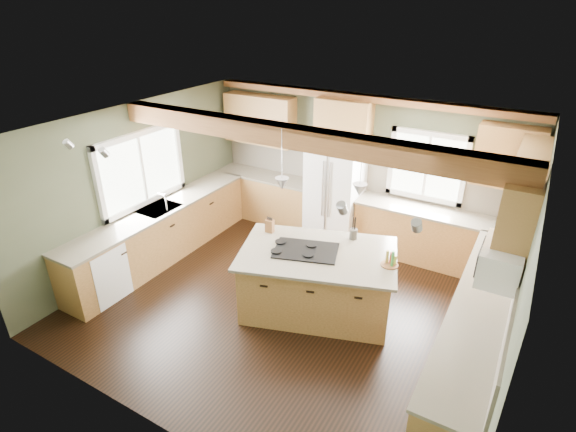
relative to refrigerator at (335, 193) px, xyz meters
The scene contains 37 objects.
floor 2.32m from the refrigerator, 81.95° to the right, with size 5.60×5.60×0.00m, color black.
ceiling 2.73m from the refrigerator, 81.95° to the right, with size 5.60×5.60×0.00m, color silver.
wall_back 0.63m from the refrigerator, 51.71° to the left, with size 5.60×5.60×0.00m, color #404531.
wall_left 3.30m from the refrigerator, 139.70° to the right, with size 5.00×5.00×0.00m, color #404531.
wall_right 3.78m from the refrigerator, 34.37° to the right, with size 5.00×5.00×0.00m, color #404531.
ceiling_beam 2.58m from the refrigerator, 81.55° to the right, with size 5.55×0.26×0.26m, color brown.
soffit_trim 1.69m from the refrigerator, 43.03° to the left, with size 5.55×0.20×0.10m, color brown.
backsplash_back 0.57m from the refrigerator, 50.58° to the left, with size 5.58×0.03×0.58m, color brown.
backsplash_right 3.73m from the refrigerator, 33.86° to the right, with size 0.03×3.70×0.58m, color brown.
base_cab_back_left 1.56m from the refrigerator, behind, with size 2.02×0.60×0.88m, color brown.
counter_back_left 1.49m from the refrigerator, behind, with size 2.06×0.64×0.04m, color #484135.
base_cab_back_right 1.85m from the refrigerator, ahead, with size 2.62×0.60×0.88m, color brown.
counter_back_right 1.79m from the refrigerator, ahead, with size 2.66×0.64×0.04m, color #484135.
base_cab_left 3.06m from the refrigerator, 136.74° to the right, with size 0.60×3.70×0.88m, color brown.
counter_left 3.02m from the refrigerator, 136.74° to the right, with size 0.64×3.74×0.04m, color #484135.
base_cab_right 3.51m from the refrigerator, 36.47° to the right, with size 0.60×3.70×0.88m, color brown.
counter_right 3.48m from the refrigerator, 36.47° to the right, with size 0.64×3.74×0.04m, color #484135.
upper_cab_back_left 2.00m from the refrigerator, behind, with size 1.40×0.35×0.90m, color brown.
upper_cab_over_fridge 1.27m from the refrigerator, 90.00° to the left, with size 0.96×0.35×0.70m, color brown.
upper_cab_right 3.34m from the refrigerator, 22.64° to the right, with size 0.35×2.20×0.90m, color brown.
upper_cab_back_corner 2.81m from the refrigerator, ahead, with size 0.90×0.35×0.90m, color brown.
window_left 3.30m from the refrigerator, 140.15° to the right, with size 0.04×1.60×1.05m, color white.
window_back 1.63m from the refrigerator, 13.94° to the left, with size 1.10×0.04×1.00m, color white.
sink 3.02m from the refrigerator, 136.74° to the right, with size 0.50×0.65×0.03m, color #262628.
faucet 2.90m from the refrigerator, 134.30° to the right, with size 0.02×0.02×0.28m, color #B2B2B7.
dishwasher 4.05m from the refrigerator, 123.02° to the right, with size 0.60×0.60×0.84m, color white.
oven 4.40m from the refrigerator, 50.38° to the right, with size 0.60×0.72×0.84m, color white.
microwave 3.66m from the refrigerator, 37.00° to the right, with size 0.40×0.70×0.38m, color white.
pendant_left 2.39m from the refrigerator, 84.42° to the right, with size 0.18×0.18×0.16m, color #B2B2B7.
pendant_right 2.40m from the refrigerator, 58.42° to the right, with size 0.18×0.18×0.16m, color #B2B2B7.
refrigerator is the anchor object (origin of this frame).
island 2.18m from the refrigerator, 71.40° to the right, with size 1.97×1.20×0.88m, color brown.
island_top 2.13m from the refrigerator, 71.40° to the right, with size 2.10×1.33×0.04m, color #484135.
cooktop 2.14m from the refrigerator, 75.80° to the right, with size 0.85×0.57×0.02m, color black.
knife_block 1.86m from the refrigerator, 96.08° to the right, with size 0.12×0.09×0.20m, color brown.
utensil_crock 1.71m from the refrigerator, 56.52° to the right, with size 0.11×0.11×0.15m, color #3B342F.
bottle_tray 2.46m from the refrigerator, 48.66° to the right, with size 0.23×0.23×0.21m, color brown, non-canonical shape.
Camera 1 is at (2.65, -4.62, 4.05)m, focal length 28.00 mm.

